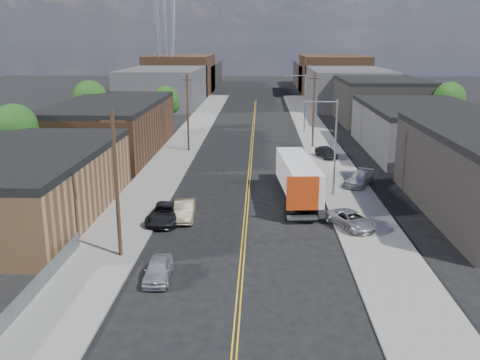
# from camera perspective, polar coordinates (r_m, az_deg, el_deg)

# --- Properties ---
(ground) EXTENTS (260.00, 260.00, 0.00)m
(ground) POSITION_cam_1_polar(r_m,az_deg,el_deg) (84.39, 1.39, 5.12)
(ground) COLOR black
(ground) RESTS_ON ground
(centerline) EXTENTS (0.32, 120.00, 0.01)m
(centerline) POSITION_cam_1_polar(r_m,az_deg,el_deg) (69.65, 1.22, 3.04)
(centerline) COLOR gold
(centerline) RESTS_ON ground
(sidewalk_left) EXTENTS (5.00, 140.00, 0.15)m
(sidewalk_left) POSITION_cam_1_polar(r_m,az_deg,el_deg) (70.43, -6.55, 3.14)
(sidewalk_left) COLOR slate
(sidewalk_left) RESTS_ON ground
(sidewalk_right) EXTENTS (5.00, 140.00, 0.15)m
(sidewalk_right) POSITION_cam_1_polar(r_m,az_deg,el_deg) (70.13, 9.01, 3.00)
(sidewalk_right) COLOR slate
(sidewalk_right) RESTS_ON ground
(warehouse_tan) EXTENTS (12.00, 22.00, 5.60)m
(warehouse_tan) POSITION_cam_1_polar(r_m,az_deg,el_deg) (46.81, -22.00, -0.42)
(warehouse_tan) COLOR olive
(warehouse_tan) RESTS_ON ground
(warehouse_brown) EXTENTS (12.00, 26.00, 6.60)m
(warehouse_brown) POSITION_cam_1_polar(r_m,az_deg,el_deg) (70.69, -13.60, 5.52)
(warehouse_brown) COLOR #472D1C
(warehouse_brown) RESTS_ON ground
(industrial_right_b) EXTENTS (14.00, 24.00, 6.10)m
(industrial_right_b) POSITION_cam_1_polar(r_m,az_deg,el_deg) (73.12, 18.83, 5.24)
(industrial_right_b) COLOR #323134
(industrial_right_b) RESTS_ON ground
(industrial_right_c) EXTENTS (14.00, 22.00, 7.60)m
(industrial_right_c) POSITION_cam_1_polar(r_m,az_deg,el_deg) (98.00, 14.62, 8.25)
(industrial_right_c) COLOR black
(industrial_right_c) RESTS_ON ground
(skyline_left_a) EXTENTS (16.00, 30.00, 8.00)m
(skyline_left_a) POSITION_cam_1_polar(r_m,az_deg,el_deg) (120.48, -8.05, 9.82)
(skyline_left_a) COLOR #323134
(skyline_left_a) RESTS_ON ground
(skyline_right_a) EXTENTS (16.00, 30.00, 8.00)m
(skyline_right_a) POSITION_cam_1_polar(r_m,az_deg,el_deg) (120.11, 11.38, 9.67)
(skyline_right_a) COLOR #323134
(skyline_right_a) RESTS_ON ground
(skyline_left_b) EXTENTS (16.00, 26.00, 10.00)m
(skyline_left_b) POSITION_cam_1_polar(r_m,az_deg,el_deg) (145.01, -6.32, 11.10)
(skyline_left_b) COLOR #472D1C
(skyline_left_b) RESTS_ON ground
(skyline_right_b) EXTENTS (16.00, 26.00, 10.00)m
(skyline_right_b) POSITION_cam_1_polar(r_m,az_deg,el_deg) (144.71, 9.85, 10.97)
(skyline_right_b) COLOR #472D1C
(skyline_right_b) RESTS_ON ground
(skyline_left_c) EXTENTS (16.00, 40.00, 7.00)m
(skyline_left_c) POSITION_cam_1_polar(r_m,az_deg,el_deg) (164.88, -5.29, 11.05)
(skyline_left_c) COLOR black
(skyline_left_c) RESTS_ON ground
(skyline_right_c) EXTENTS (16.00, 40.00, 7.00)m
(skyline_right_c) POSITION_cam_1_polar(r_m,az_deg,el_deg) (164.61, 8.92, 10.93)
(skyline_right_c) COLOR black
(skyline_right_c) RESTS_ON ground
(streetlight_near) EXTENTS (3.39, 0.25, 9.00)m
(streetlight_near) POSITION_cam_1_polar(r_m,az_deg,el_deg) (49.42, 9.71, 4.22)
(streetlight_near) COLOR gray
(streetlight_near) RESTS_ON ground
(streetlight_far) EXTENTS (3.39, 0.25, 9.00)m
(streetlight_far) POSITION_cam_1_polar(r_m,az_deg,el_deg) (83.90, 6.67, 8.64)
(streetlight_far) COLOR gray
(streetlight_far) RESTS_ON ground
(utility_pole_left_near) EXTENTS (1.60, 0.26, 10.00)m
(utility_pole_left_near) POSITION_cam_1_polar(r_m,az_deg,el_deg) (35.64, -13.05, -0.37)
(utility_pole_left_near) COLOR black
(utility_pole_left_near) RESTS_ON ground
(utility_pole_left_far) EXTENTS (1.60, 0.26, 10.00)m
(utility_pole_left_far) POSITION_cam_1_polar(r_m,az_deg,el_deg) (69.40, -5.60, 7.23)
(utility_pole_left_far) COLOR black
(utility_pole_left_far) RESTS_ON ground
(utility_pole_right) EXTENTS (1.60, 0.26, 10.00)m
(utility_pole_right) POSITION_cam_1_polar(r_m,az_deg,el_deg) (72.10, 7.86, 7.45)
(utility_pole_right) COLOR black
(utility_pole_right) RESTS_ON ground
(chainlink_fence) EXTENTS (0.05, 16.00, 1.22)m
(chainlink_fence) POSITION_cam_1_polar(r_m,az_deg,el_deg) (32.49, -21.31, -10.99)
(chainlink_fence) COLOR slate
(chainlink_fence) RESTS_ON ground
(tree_left_near) EXTENTS (4.85, 4.76, 7.91)m
(tree_left_near) POSITION_cam_1_polar(r_m,az_deg,el_deg) (59.47, -22.86, 4.90)
(tree_left_near) COLOR black
(tree_left_near) RESTS_ON ground
(tree_left_mid) EXTENTS (5.10, 5.04, 8.37)m
(tree_left_mid) POSITION_cam_1_polar(r_m,az_deg,el_deg) (82.55, -15.67, 8.20)
(tree_left_mid) COLOR black
(tree_left_mid) RESTS_ON ground
(tree_left_far) EXTENTS (4.35, 4.20, 6.97)m
(tree_left_far) POSITION_cam_1_polar(r_m,az_deg,el_deg) (87.03, -7.88, 8.32)
(tree_left_far) COLOR black
(tree_left_far) RESTS_ON ground
(tree_right_far) EXTENTS (4.85, 4.76, 7.91)m
(tree_right_far) POSITION_cam_1_polar(r_m,az_deg,el_deg) (88.53, 21.46, 7.95)
(tree_right_far) COLOR black
(tree_right_far) RESTS_ON ground
(semi_truck) EXTENTS (3.53, 15.07, 3.90)m
(semi_truck) POSITION_cam_1_polar(r_m,az_deg,el_deg) (49.22, 6.06, 0.60)
(semi_truck) COLOR silver
(semi_truck) RESTS_ON ground
(car_left_a) EXTENTS (1.68, 3.90, 1.31)m
(car_left_a) POSITION_cam_1_polar(r_m,az_deg,el_deg) (33.30, -8.71, -9.44)
(car_left_a) COLOR #B6BABC
(car_left_a) RESTS_ON ground
(car_left_b) EXTENTS (1.87, 4.62, 1.49)m
(car_left_b) POSITION_cam_1_polar(r_m,az_deg,el_deg) (43.76, -5.97, -3.22)
(car_left_b) COLOR #928260
(car_left_b) RESTS_ON ground
(car_left_c) EXTENTS (2.72, 5.37, 1.45)m
(car_left_c) POSITION_cam_1_polar(r_m,az_deg,el_deg) (43.21, -7.96, -3.55)
(car_left_c) COLOR black
(car_left_c) RESTS_ON ground
(car_right_oncoming) EXTENTS (1.93, 4.67, 1.50)m
(car_right_oncoming) POSITION_cam_1_polar(r_m,az_deg,el_deg) (46.88, 6.84, -2.00)
(car_right_oncoming) COLOR black
(car_right_oncoming) RESTS_ON ground
(car_right_lot_a) EXTENTS (3.90, 5.02, 1.27)m
(car_right_lot_a) POSITION_cam_1_polar(r_m,az_deg,el_deg) (42.03, 11.80, -4.18)
(car_right_lot_a) COLOR #999B9D
(car_right_lot_a) RESTS_ON sidewalk_right
(car_right_lot_b) EXTENTS (3.80, 4.96, 1.34)m
(car_right_lot_b) POSITION_cam_1_polar(r_m,az_deg,el_deg) (54.29, 12.60, 0.15)
(car_right_lot_b) COLOR #B1B1B1
(car_right_lot_b) RESTS_ON sidewalk_right
(car_right_lot_c) EXTENTS (2.79, 4.44, 1.41)m
(car_right_lot_c) POSITION_cam_1_polar(r_m,az_deg,el_deg) (66.17, 9.19, 2.97)
(car_right_lot_c) COLOR black
(car_right_lot_c) RESTS_ON sidewalk_right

